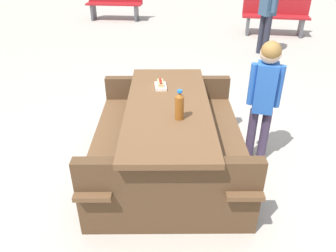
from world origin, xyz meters
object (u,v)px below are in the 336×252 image
object	(u,v)px
child_in_coat	(265,88)
park_bench_mid	(275,15)
park_bench_far	(115,3)
picnic_table	(168,133)
hotdog_tray	(161,85)
soda_bottle	(179,106)

from	to	relation	value
child_in_coat	park_bench_mid	bearing A→B (deg)	-12.42
child_in_coat	park_bench_far	world-z (taller)	child_in_coat
child_in_coat	park_bench_far	bearing A→B (deg)	24.84
park_bench_mid	park_bench_far	world-z (taller)	same
child_in_coat	park_bench_mid	xyz separation A→B (m)	(5.11, -1.12, -0.37)
picnic_table	hotdog_tray	bearing A→B (deg)	15.91
picnic_table	park_bench_far	size ratio (longest dim) A/B	1.28
park_bench_mid	park_bench_far	distance (m)	4.24
hotdog_tray	picnic_table	bearing A→B (deg)	-164.09
picnic_table	child_in_coat	size ratio (longest dim) A/B	1.51
soda_bottle	park_bench_far	bearing A→B (deg)	17.30
park_bench_mid	soda_bottle	bearing A→B (deg)	161.28
child_in_coat	park_bench_far	distance (m)	6.99
soda_bottle	child_in_coat	size ratio (longest dim) A/B	0.20
park_bench_far	hotdog_tray	bearing A→B (deg)	-162.94
park_bench_mid	hotdog_tray	bearing A→B (deg)	156.96
soda_bottle	hotdog_tray	xyz separation A→B (m)	(0.63, 0.22, -0.09)
picnic_table	park_bench_mid	distance (m)	5.77
soda_bottle	hotdog_tray	world-z (taller)	soda_bottle
soda_bottle	park_bench_mid	bearing A→B (deg)	-18.72
picnic_table	park_bench_mid	xyz separation A→B (m)	(5.40, -2.03, 0.00)
hotdog_tray	park_bench_far	bearing A→B (deg)	17.06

